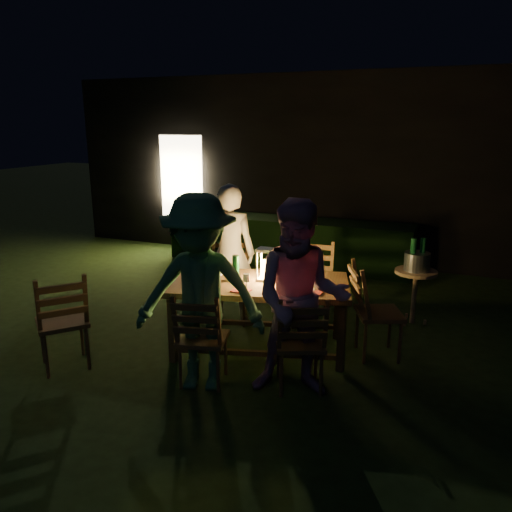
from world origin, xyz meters
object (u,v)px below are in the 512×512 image
at_px(person_opp_left, 200,294).
at_px(bottle_bucket_b, 422,257).
at_px(chair_far_left, 230,297).
at_px(side_table, 416,277).
at_px(dining_table, 259,289).
at_px(person_house_side, 230,254).
at_px(chair_near_left, 203,354).
at_px(chair_spare, 64,338).
at_px(chair_far_right, 312,300).
at_px(bottle_table, 236,268).
at_px(chair_end, 376,328).
at_px(chair_near_right, 300,359).
at_px(lantern, 265,266).
at_px(ice_bucket, 417,262).
at_px(person_opp_right, 301,300).
at_px(bottle_bucket_a, 413,258).

distance_m(person_opp_left, bottle_bucket_b, 2.92).
distance_m(chair_far_left, side_table, 2.27).
xyz_separation_m(dining_table, person_house_side, (-0.65, 0.67, 0.15)).
xyz_separation_m(chair_near_left, chair_spare, (-1.43, -0.24, 0.02)).
height_order(person_opp_left, side_table, person_opp_left).
relative_size(chair_far_right, bottle_bucket_b, 3.22).
bearing_deg(bottle_table, chair_end, 15.43).
relative_size(chair_near_right, lantern, 2.80).
bearing_deg(chair_near_right, person_opp_left, 175.34).
distance_m(chair_near_left, ice_bucket, 2.87).
bearing_deg(bottle_bucket_b, dining_table, -136.51).
distance_m(chair_end, person_house_side, 1.94).
distance_m(person_house_side, side_table, 2.26).
relative_size(chair_end, person_house_side, 0.61).
distance_m(chair_far_left, chair_spare, 2.00).
distance_m(dining_table, bottle_bucket_b, 2.10).
bearing_deg(chair_far_right, chair_near_right, 94.16).
xyz_separation_m(chair_far_left, bottle_bucket_b, (2.16, 0.82, 0.52)).
distance_m(person_opp_left, ice_bucket, 2.86).
relative_size(chair_near_left, person_opp_right, 0.55).
height_order(chair_spare, bottle_table, bottle_table).
relative_size(lantern, bottle_bucket_b, 1.09).
relative_size(person_opp_right, lantern, 5.08).
distance_m(chair_near_right, ice_bucket, 2.24).
height_order(chair_far_left, chair_far_right, chair_far_right).
bearing_deg(dining_table, person_opp_left, -118.76).
bearing_deg(person_house_side, dining_table, 118.76).
height_order(chair_far_right, person_opp_right, person_opp_right).
relative_size(chair_far_right, person_opp_left, 0.57).
distance_m(chair_far_left, person_house_side, 0.54).
height_order(person_opp_left, bottle_bucket_b, person_opp_left).
height_order(person_house_side, person_opp_left, person_opp_left).
bearing_deg(bottle_table, person_house_side, 119.24).
xyz_separation_m(person_opp_right, bottle_bucket_b, (0.86, 2.11, -0.06)).
distance_m(person_opp_right, person_opp_left, 0.90).
distance_m(side_table, bottle_bucket_b, 0.25).
xyz_separation_m(person_house_side, bottle_bucket_a, (2.07, 0.69, -0.02)).
height_order(chair_near_left, person_opp_left, person_opp_left).
height_order(dining_table, person_opp_right, person_opp_right).
relative_size(chair_near_right, chair_spare, 0.93).
distance_m(chair_end, bottle_bucket_b, 1.27).
relative_size(dining_table, ice_bucket, 6.78).
xyz_separation_m(chair_near_right, person_house_side, (-1.30, 1.29, 0.55)).
distance_m(chair_near_left, chair_spare, 1.45).
bearing_deg(bottle_table, lantern, 25.00).
relative_size(chair_near_left, chair_near_right, 0.99).
bearing_deg(chair_spare, person_opp_right, -38.85).
distance_m(chair_far_right, person_opp_left, 1.97).
height_order(bottle_bucket_a, bottle_bucket_b, same).
bearing_deg(person_opp_right, person_house_side, 118.76).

